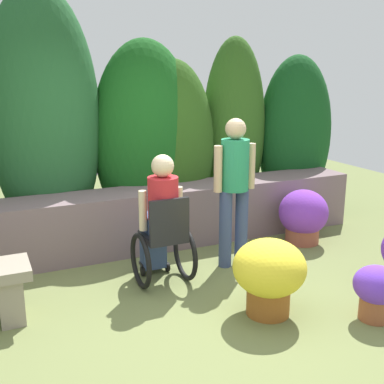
{
  "coord_description": "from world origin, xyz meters",
  "views": [
    {
      "loc": [
        -1.69,
        -3.56,
        2.11
      ],
      "look_at": [
        0.34,
        0.94,
        0.85
      ],
      "focal_mm": 44.84,
      "sensor_mm": 36.0,
      "label": 1
    }
  ],
  "objects_px": {
    "person_standing_companion": "(234,183)",
    "flower_pot_red_accent": "(303,216)",
    "flower_pot_purple_near": "(376,290)",
    "person_in_wheelchair": "(162,224)",
    "flower_pot_terracotta_by_wall": "(269,273)"
  },
  "relations": [
    {
      "from": "person_in_wheelchair",
      "to": "person_standing_companion",
      "type": "height_order",
      "value": "person_standing_companion"
    },
    {
      "from": "flower_pot_purple_near",
      "to": "flower_pot_red_accent",
      "type": "height_order",
      "value": "flower_pot_red_accent"
    },
    {
      "from": "person_in_wheelchair",
      "to": "person_standing_companion",
      "type": "distance_m",
      "value": 0.93
    },
    {
      "from": "person_in_wheelchair",
      "to": "flower_pot_terracotta_by_wall",
      "type": "distance_m",
      "value": 1.21
    },
    {
      "from": "person_in_wheelchair",
      "to": "flower_pot_terracotta_by_wall",
      "type": "height_order",
      "value": "person_in_wheelchair"
    },
    {
      "from": "flower_pot_purple_near",
      "to": "flower_pot_terracotta_by_wall",
      "type": "distance_m",
      "value": 0.92
    },
    {
      "from": "person_in_wheelchair",
      "to": "flower_pot_purple_near",
      "type": "distance_m",
      "value": 2.07
    },
    {
      "from": "person_standing_companion",
      "to": "flower_pot_terracotta_by_wall",
      "type": "xyz_separation_m",
      "value": [
        -0.26,
        -1.1,
        -0.55
      ]
    },
    {
      "from": "person_standing_companion",
      "to": "flower_pot_red_accent",
      "type": "height_order",
      "value": "person_standing_companion"
    },
    {
      "from": "flower_pot_red_accent",
      "to": "person_standing_companion",
      "type": "bearing_deg",
      "value": -166.91
    },
    {
      "from": "flower_pot_purple_near",
      "to": "flower_pot_terracotta_by_wall",
      "type": "xyz_separation_m",
      "value": [
        -0.79,
        0.47,
        0.11
      ]
    },
    {
      "from": "person_in_wheelchair",
      "to": "flower_pot_red_accent",
      "type": "bearing_deg",
      "value": -0.76
    },
    {
      "from": "flower_pot_purple_near",
      "to": "flower_pot_red_accent",
      "type": "xyz_separation_m",
      "value": [
        0.61,
        1.83,
        0.07
      ]
    },
    {
      "from": "flower_pot_purple_near",
      "to": "flower_pot_red_accent",
      "type": "relative_size",
      "value": 0.72
    },
    {
      "from": "person_standing_companion",
      "to": "flower_pot_terracotta_by_wall",
      "type": "height_order",
      "value": "person_standing_companion"
    }
  ]
}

